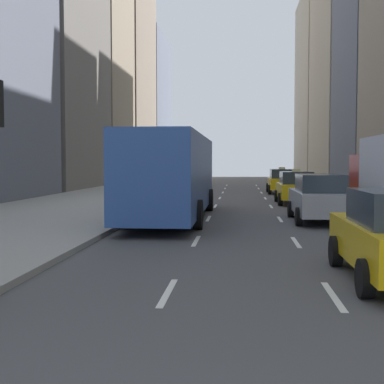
% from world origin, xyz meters
% --- Properties ---
extents(sidewalk_left, '(8.00, 66.00, 0.15)m').
position_xyz_m(sidewalk_left, '(-7.00, 27.00, 0.07)').
color(sidewalk_left, gray).
rests_on(sidewalk_left, ground).
extents(lane_markings, '(5.72, 56.00, 0.01)m').
position_xyz_m(lane_markings, '(2.60, 23.00, 0.01)').
color(lane_markings, white).
rests_on(lane_markings, ground).
extents(building_row_left, '(6.00, 91.75, 31.93)m').
position_xyz_m(building_row_left, '(-14.00, 47.44, 13.08)').
color(building_row_left, '#4C515B').
rests_on(building_row_left, ground).
extents(taxi_lead, '(2.02, 4.40, 1.87)m').
position_xyz_m(taxi_lead, '(4.00, 27.80, 0.88)').
color(taxi_lead, yellow).
rests_on(taxi_lead, ground).
extents(taxi_third, '(2.02, 4.40, 1.87)m').
position_xyz_m(taxi_third, '(4.00, 37.38, 0.88)').
color(taxi_third, yellow).
rests_on(taxi_third, ground).
extents(sedan_black_near, '(2.02, 4.92, 1.79)m').
position_xyz_m(sedan_black_near, '(4.00, 19.33, 0.91)').
color(sedan_black_near, '#9EA0A5').
rests_on(sedan_black_near, ground).
extents(city_bus, '(2.80, 11.61, 3.25)m').
position_xyz_m(city_bus, '(-1.61, 19.80, 1.79)').
color(city_bus, '#2D519E').
rests_on(city_bus, ground).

